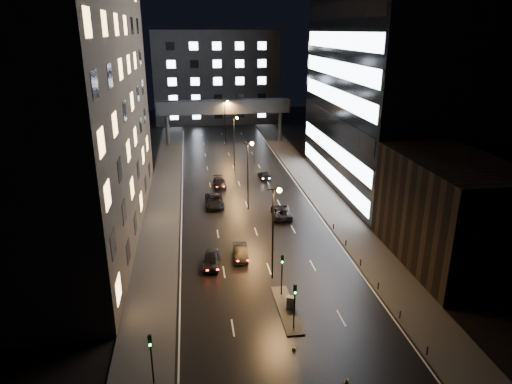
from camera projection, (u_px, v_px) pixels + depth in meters
ground at (239, 184)px, 78.46m from camera, size 160.00×160.00×0.00m
sidewalk_left at (164, 197)px, 72.07m from camera, size 5.00×110.00×0.15m
sidewalk_right at (317, 189)px, 75.48m from camera, size 5.00×110.00×0.15m
building_left at (63, 75)px, 53.77m from camera, size 15.00×48.00×40.00m
building_right_low at (449, 212)px, 50.28m from camera, size 10.00×18.00×12.00m
building_right_glass at (401, 47)px, 70.59m from camera, size 20.00×36.00×45.00m
building_far at (216, 77)px, 128.32m from camera, size 34.00×14.00×25.00m
skybridge at (224, 107)px, 103.62m from camera, size 30.00×3.00×10.00m
median_island at (287, 309)px, 43.06m from camera, size 1.60×8.00×0.15m
traffic_signal_near at (282, 268)px, 44.37m from camera, size 0.28×0.34×4.40m
traffic_signal_far at (295, 299)px, 39.25m from camera, size 0.28×0.34×4.40m
traffic_signal_corner at (151, 352)px, 33.03m from camera, size 0.28×0.34×4.40m
bollard_row at (369, 274)px, 48.48m from camera, size 0.12×25.12×0.90m
streetlight_near at (274, 222)px, 46.48m from camera, size 1.45×0.50×10.15m
streetlight_mid_a at (249, 167)px, 65.12m from camera, size 1.45×0.50×10.15m
streetlight_mid_b at (235, 136)px, 83.76m from camera, size 1.45×0.50×10.15m
streetlight_far at (226, 117)px, 102.40m from camera, size 1.45×0.50×10.15m
car_away_a at (211, 260)px, 50.76m from camera, size 2.38×4.73×1.55m
car_away_b at (241, 252)px, 52.71m from camera, size 1.74×4.48×1.45m
car_away_c at (214, 201)px, 68.31m from camera, size 2.71×5.83×1.62m
car_away_d at (220, 183)px, 76.57m from camera, size 2.12×4.96×1.43m
car_toward_a at (281, 212)px, 64.28m from camera, size 2.84×5.67×1.54m
car_toward_b at (264, 175)px, 80.76m from camera, size 2.09×4.53×1.28m
utility_cabinet at (291, 303)px, 42.84m from camera, size 0.92×0.80×1.28m
cone_a at (294, 348)px, 37.57m from camera, size 0.44×0.44×0.46m
cone_b at (347, 381)px, 34.01m from camera, size 0.37×0.37×0.57m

